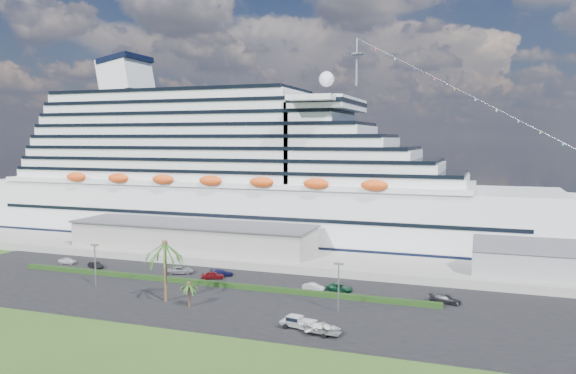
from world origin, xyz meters
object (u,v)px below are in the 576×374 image
at_px(parked_car_3, 222,273).
at_px(pickup_truck, 298,322).
at_px(boat_trailer, 323,328).
at_px(cruise_ship, 245,181).

height_order(parked_car_3, pickup_truck, pickup_truck).
relative_size(parked_car_3, boat_trailer, 0.72).
xyz_separation_m(parked_car_3, pickup_truck, (25.23, -25.30, 0.34)).
bearing_deg(pickup_truck, cruise_ship, 119.97).
height_order(pickup_truck, boat_trailer, pickup_truck).
distance_m(cruise_ship, pickup_truck, 77.28).
distance_m(parked_car_3, pickup_truck, 35.73).
relative_size(pickup_truck, boat_trailer, 0.86).
bearing_deg(pickup_truck, parked_car_3, 134.92).
bearing_deg(boat_trailer, pickup_truck, 157.82).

